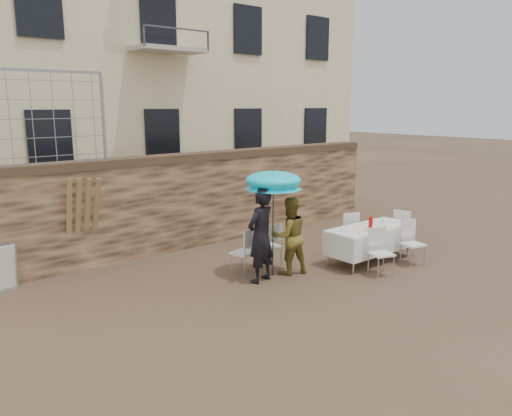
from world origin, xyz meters
TOP-DOWN VIEW (x-y plane):
  - ground at (0.00, 0.00)m, footprint 80.00×80.00m
  - stone_wall at (0.00, 5.00)m, footprint 13.00×0.50m
  - chain_link_fence at (-3.00, 5.00)m, footprint 3.20×0.06m
  - man_suit at (0.30, 1.93)m, footprint 0.75×0.58m
  - woman_dress at (1.05, 1.93)m, footprint 0.90×0.78m
  - umbrella at (0.70, 2.03)m, footprint 1.14×1.14m
  - couple_chair_left at (0.30, 2.48)m, footprint 0.59×0.59m
  - couple_chair_right at (1.00, 2.48)m, footprint 0.52×0.52m
  - banquet_table at (2.97, 1.41)m, footprint 2.10×0.85m
  - soda_bottle at (2.77, 1.26)m, footprint 0.09×0.09m
  - table_chair_front_left at (2.37, 0.66)m, footprint 0.61×0.61m
  - table_chair_front_right at (3.47, 0.66)m, footprint 0.58×0.58m
  - table_chair_back at (3.17, 2.21)m, footprint 0.64×0.64m
  - table_chair_side at (4.37, 1.51)m, footprint 0.60×0.60m
  - chair_stack_right at (-3.67, 4.65)m, footprint 0.46×0.32m
  - wood_planks at (-2.07, 4.72)m, footprint 0.70×0.20m

SIDE VIEW (x-z plane):
  - ground at x=0.00m, z-range 0.00..0.00m
  - chair_stack_right at x=-3.67m, z-range 0.00..0.92m
  - couple_chair_left at x=0.30m, z-range 0.00..0.96m
  - couple_chair_right at x=1.00m, z-range 0.00..0.96m
  - table_chair_front_left at x=2.37m, z-range 0.00..0.96m
  - table_chair_front_right at x=3.47m, z-range 0.00..0.96m
  - table_chair_back at x=3.17m, z-range 0.00..0.96m
  - table_chair_side at x=4.37m, z-range 0.00..0.96m
  - banquet_table at x=2.97m, z-range 0.34..1.12m
  - woman_dress at x=1.05m, z-range 0.00..1.58m
  - soda_bottle at x=2.77m, z-range 0.77..1.04m
  - man_suit at x=0.30m, z-range 0.00..1.84m
  - wood_planks at x=-2.07m, z-range 0.00..2.00m
  - stone_wall at x=0.00m, z-range 0.00..2.20m
  - umbrella at x=0.70m, z-range 0.88..2.86m
  - chain_link_fence at x=-3.00m, z-range 2.20..4.00m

